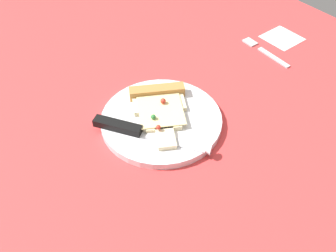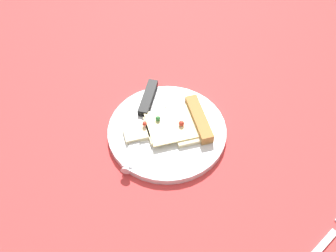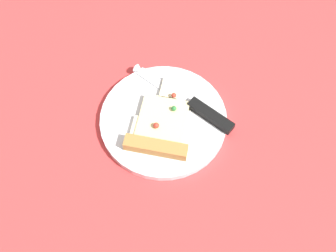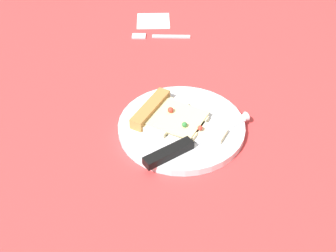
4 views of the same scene
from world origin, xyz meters
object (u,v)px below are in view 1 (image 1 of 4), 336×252
at_px(pizza_slice, 160,106).
at_px(fork, 264,50).
at_px(plate, 161,120).
at_px(knife, 140,131).

distance_m(pizza_slice, fork, 0.35).
bearing_deg(plate, fork, 96.75).
distance_m(plate, knife, 0.06).
bearing_deg(fork, plate, -170.09).
relative_size(pizza_slice, knife, 0.89).
height_order(pizza_slice, knife, pizza_slice).
xyz_separation_m(pizza_slice, knife, (0.03, -0.07, -0.00)).
xyz_separation_m(knife, fork, (-0.05, 0.43, -0.02)).
xyz_separation_m(plate, fork, (-0.04, 0.37, -0.00)).
height_order(pizza_slice, fork, pizza_slice).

